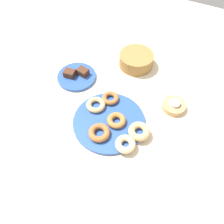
% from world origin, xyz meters
% --- Properties ---
extents(ground_plane, '(2.40, 2.40, 0.00)m').
position_xyz_m(ground_plane, '(0.00, 0.00, 0.00)').
color(ground_plane, beige).
extents(donut_plate, '(0.33, 0.33, 0.02)m').
position_xyz_m(donut_plate, '(0.00, 0.00, 0.01)').
color(donut_plate, '#284C9E').
rests_on(donut_plate, ground_plane).
extents(donut_0, '(0.13, 0.13, 0.03)m').
position_xyz_m(donut_0, '(0.15, -0.00, 0.03)').
color(donut_0, tan).
rests_on(donut_0, donut_plate).
extents(donut_1, '(0.10, 0.10, 0.03)m').
position_xyz_m(donut_1, '(-0.01, -0.08, 0.03)').
color(donut_1, '#995B2D').
rests_on(donut_1, donut_plate).
extents(donut_2, '(0.11, 0.11, 0.02)m').
position_xyz_m(donut_2, '(-0.05, 0.11, 0.03)').
color(donut_2, '#995B2D').
rests_on(donut_2, donut_plate).
extents(donut_3, '(0.11, 0.11, 0.03)m').
position_xyz_m(donut_3, '(0.12, -0.08, 0.03)').
color(donut_3, '#EABC84').
rests_on(donut_3, donut_plate).
extents(donut_4, '(0.12, 0.12, 0.02)m').
position_xyz_m(donut_4, '(-0.09, 0.04, 0.03)').
color(donut_4, tan).
rests_on(donut_4, donut_plate).
extents(donut_5, '(0.12, 0.12, 0.03)m').
position_xyz_m(donut_5, '(0.03, 0.01, 0.03)').
color(donut_5, '#AD6B33').
rests_on(donut_5, donut_plate).
extents(cake_plate, '(0.20, 0.20, 0.02)m').
position_xyz_m(cake_plate, '(-0.28, 0.18, 0.01)').
color(cake_plate, '#284C9E').
rests_on(cake_plate, ground_plane).
extents(brownie_near, '(0.06, 0.05, 0.03)m').
position_xyz_m(brownie_near, '(-0.31, 0.16, 0.03)').
color(brownie_near, '#472819').
rests_on(brownie_near, cake_plate).
extents(brownie_far, '(0.06, 0.05, 0.03)m').
position_xyz_m(brownie_far, '(-0.26, 0.20, 0.03)').
color(brownie_far, '#472819').
rests_on(brownie_far, cake_plate).
extents(candle_holder, '(0.11, 0.11, 0.03)m').
position_xyz_m(candle_holder, '(0.24, 0.21, 0.01)').
color(candle_holder, tan).
rests_on(candle_holder, ground_plane).
extents(tealight, '(0.05, 0.05, 0.01)m').
position_xyz_m(tealight, '(0.24, 0.21, 0.04)').
color(tealight, silver).
rests_on(tealight, candle_holder).
extents(basket, '(0.26, 0.26, 0.07)m').
position_xyz_m(basket, '(-0.04, 0.41, 0.04)').
color(basket, olive).
rests_on(basket, ground_plane).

